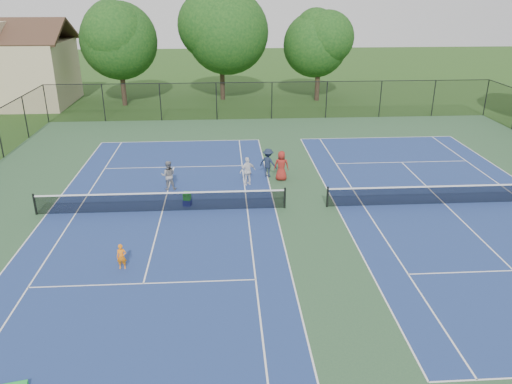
{
  "coord_description": "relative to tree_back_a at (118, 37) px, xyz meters",
  "views": [
    {
      "loc": [
        -3.89,
        -22.2,
        10.02
      ],
      "look_at": [
        -2.52,
        -1.0,
        1.3
      ],
      "focal_mm": 35.0,
      "sensor_mm": 36.0,
      "label": 1
    }
  ],
  "objects": [
    {
      "name": "bystander_a",
      "position": [
        10.3,
        -20.75,
        -5.25
      ],
      "size": [
        1.0,
        0.71,
        1.57
      ],
      "primitive_type": "imported",
      "rotation": [
        0.0,
        0.0,
        3.54
      ],
      "color": "white",
      "rests_on": "ground"
    },
    {
      "name": "clapboard_house",
      "position": [
        -10.0,
        1.0,
        -2.95
      ],
      "size": [
        10.8,
        8.1,
        7.65
      ],
      "color": "tan",
      "rests_on": "ground"
    },
    {
      "name": "court_pad",
      "position": [
        13.0,
        -24.0,
        -6.03
      ],
      "size": [
        36.0,
        36.0,
        0.01
      ],
      "primitive_type": "cube",
      "color": "#2B4C33",
      "rests_on": "ground"
    },
    {
      "name": "tree_back_c",
      "position": [
        18.0,
        1.0,
        -0.56
      ],
      "size": [
        6.0,
        6.0,
        8.4
      ],
      "color": "#2D2116",
      "rests_on": "ground"
    },
    {
      "name": "bystander_c",
      "position": [
        12.21,
        -20.15,
        -5.19
      ],
      "size": [
        0.88,
        0.63,
        1.69
      ],
      "primitive_type": "imported",
      "rotation": [
        0.0,
        0.0,
        3.03
      ],
      "color": "maroon",
      "rests_on": "ground"
    },
    {
      "name": "perimeter_fence",
      "position": [
        13.0,
        -24.0,
        -4.44
      ],
      "size": [
        36.08,
        36.08,
        3.02
      ],
      "color": "black",
      "rests_on": "ground"
    },
    {
      "name": "tennis_court_right",
      "position": [
        20.0,
        -24.0,
        -5.94
      ],
      "size": [
        12.0,
        23.83,
        1.07
      ],
      "color": "navy",
      "rests_on": "ground"
    },
    {
      "name": "child_player",
      "position": [
        5.06,
        -29.26,
        -5.52
      ],
      "size": [
        0.39,
        0.27,
        1.03
      ],
      "primitive_type": "imported",
      "rotation": [
        0.0,
        0.0,
        0.05
      ],
      "color": "orange",
      "rests_on": "ground"
    },
    {
      "name": "bystander_b",
      "position": [
        11.52,
        -19.53,
        -5.21
      ],
      "size": [
        1.23,
        1.11,
        1.66
      ],
      "primitive_type": "imported",
      "rotation": [
        0.0,
        0.0,
        2.54
      ],
      "color": "#1A253B",
      "rests_on": "ground"
    },
    {
      "name": "ball_hopper",
      "position": [
        7.17,
        -23.38,
        -5.53
      ],
      "size": [
        0.41,
        0.37,
        0.4
      ],
      "primitive_type": "cube",
      "rotation": [
        0.0,
        0.0,
        -0.29
      ],
      "color": "green",
      "rests_on": "ball_crate"
    },
    {
      "name": "ball_crate",
      "position": [
        7.17,
        -23.38,
        -5.88
      ],
      "size": [
        0.46,
        0.41,
        0.31
      ],
      "primitive_type": "cube",
      "rotation": [
        0.0,
        0.0,
        -0.3
      ],
      "color": "navy",
      "rests_on": "ground"
    },
    {
      "name": "tree_back_a",
      "position": [
        0.0,
        0.0,
        0.0
      ],
      "size": [
        6.8,
        6.8,
        9.15
      ],
      "color": "#2D2116",
      "rests_on": "ground"
    },
    {
      "name": "tennis_court_left",
      "position": [
        6.0,
        -24.0,
        -5.94
      ],
      "size": [
        12.0,
        23.83,
        1.07
      ],
      "color": "navy",
      "rests_on": "ground"
    },
    {
      "name": "ground",
      "position": [
        13.0,
        -24.0,
        -6.04
      ],
      "size": [
        140.0,
        140.0,
        0.0
      ],
      "primitive_type": "plane",
      "color": "#234716",
      "rests_on": "ground"
    },
    {
      "name": "tree_back_b",
      "position": [
        9.0,
        2.0,
        0.56
      ],
      "size": [
        7.6,
        7.6,
        10.03
      ],
      "color": "#2D2116",
      "rests_on": "ground"
    },
    {
      "name": "instructor",
      "position": [
        6.06,
        -21.16,
        -5.24
      ],
      "size": [
        0.79,
        0.62,
        1.6
      ],
      "primitive_type": "imported",
      "rotation": [
        0.0,
        0.0,
        3.16
      ],
      "color": "gray",
      "rests_on": "ground"
    }
  ]
}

